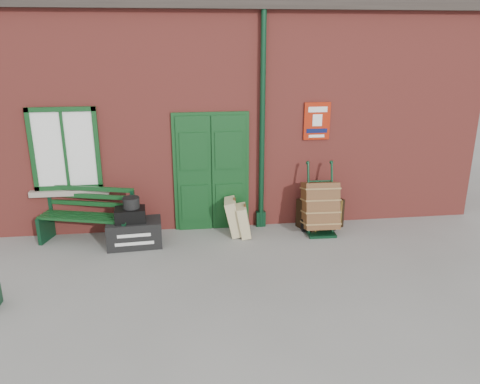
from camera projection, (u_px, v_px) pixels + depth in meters
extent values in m
plane|color=gray|center=(237.00, 260.00, 7.81)|extent=(80.00, 80.00, 0.00)
cube|color=#9C3A32|center=(218.00, 110.00, 10.48)|extent=(10.00, 4.00, 4.00)
cube|color=#38302B|center=(216.00, 7.00, 9.80)|extent=(10.30, 4.30, 0.30)
cube|color=#103C18|center=(211.00, 174.00, 8.80)|extent=(1.42, 0.12, 2.32)
cube|color=white|center=(65.00, 149.00, 8.30)|extent=(1.20, 0.08, 1.50)
cylinder|color=black|center=(262.00, 125.00, 8.60)|extent=(0.10, 0.10, 4.00)
cube|color=#A01F0B|center=(317.00, 121.00, 8.76)|extent=(0.50, 0.03, 0.70)
cube|color=#103C18|center=(86.00, 217.00, 8.32)|extent=(1.72, 0.89, 0.04)
cube|color=#103C18|center=(90.00, 196.00, 8.45)|extent=(1.61, 0.51, 0.44)
cube|color=black|center=(46.00, 227.00, 8.52)|extent=(0.20, 0.50, 0.50)
cube|color=black|center=(130.00, 233.00, 8.29)|extent=(0.20, 0.50, 0.50)
cube|color=black|center=(135.00, 233.00, 8.29)|extent=(0.97, 0.58, 0.47)
cube|color=black|center=(130.00, 215.00, 8.18)|extent=(0.54, 0.41, 0.24)
cylinder|color=black|center=(131.00, 203.00, 8.14)|extent=(0.30, 0.30, 0.19)
cube|color=tan|center=(233.00, 217.00, 8.74)|extent=(0.39, 0.52, 0.70)
cube|color=tan|center=(244.00, 221.00, 8.68)|extent=(0.32, 0.46, 0.60)
cube|color=black|center=(321.00, 234.00, 8.81)|extent=(0.53, 0.39, 0.05)
cylinder|color=black|center=(309.00, 199.00, 8.76)|extent=(0.05, 0.36, 1.30)
cylinder|color=black|center=(332.00, 198.00, 8.80)|extent=(0.05, 0.36, 1.30)
cylinder|color=black|center=(303.00, 225.00, 8.95)|extent=(0.06, 0.25, 0.25)
cylinder|color=black|center=(334.00, 224.00, 9.00)|extent=(0.06, 0.25, 0.25)
cube|color=brown|center=(320.00, 205.00, 8.80)|extent=(0.66, 0.71, 0.96)
cube|color=black|center=(320.00, 213.00, 9.11)|extent=(0.92, 0.77, 0.57)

